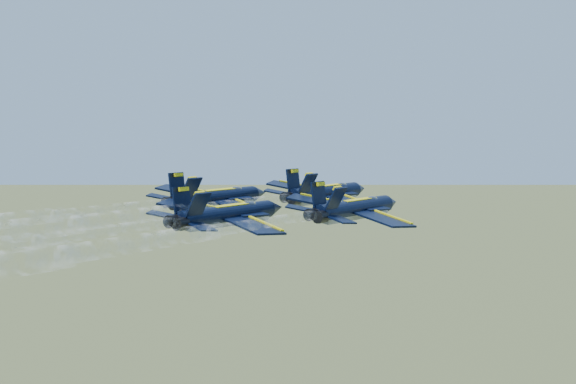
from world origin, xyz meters
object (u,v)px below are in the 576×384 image
(jet_lead, at_px, (327,193))
(jet_right, at_px, (356,208))
(jet_slot, at_px, (229,214))
(jet_left, at_px, (218,198))

(jet_lead, height_order, jet_right, same)
(jet_lead, distance_m, jet_slot, 21.10)
(jet_lead, relative_size, jet_left, 1.00)
(jet_lead, distance_m, jet_left, 13.70)
(jet_lead, bearing_deg, jet_left, -128.29)
(jet_left, xyz_separation_m, jet_right, (17.55, -3.95, 0.00))
(jet_left, distance_m, jet_slot, 13.83)
(jet_right, xyz_separation_m, jet_slot, (-11.20, -8.34, 0.00))
(jet_lead, xyz_separation_m, jet_slot, (-4.53, -20.61, 0.00))
(jet_left, bearing_deg, jet_lead, 51.71)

